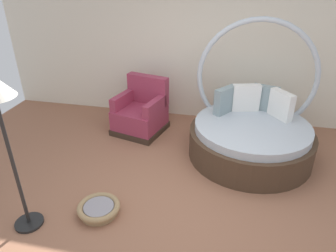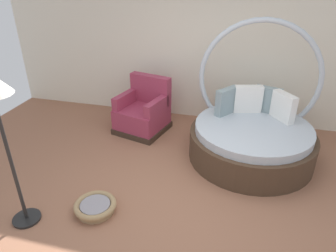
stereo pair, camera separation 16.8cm
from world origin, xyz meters
The scene contains 5 objects.
ground_plane centered at (0.00, 0.00, -0.01)m, with size 8.00×8.00×0.02m, color #936047.
back_wall centered at (0.00, 2.60, 1.58)m, with size 8.00×0.12×3.16m, color silver.
round_daybed centered at (0.79, 1.37, 0.39)m, with size 1.86×1.86×2.01m.
red_armchair centered at (-1.09, 1.76, 0.33)m, with size 0.97×0.97×0.94m.
pet_basket centered at (-0.99, -0.39, 0.07)m, with size 0.51×0.51×0.13m.
Camera 1 is at (0.42, -2.99, 2.68)m, focal length 33.31 mm.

